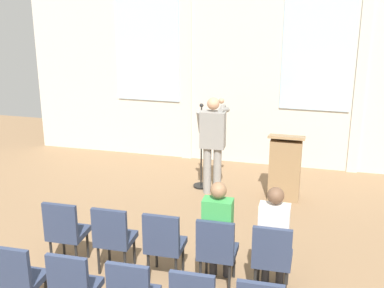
{
  "coord_description": "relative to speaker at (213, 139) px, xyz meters",
  "views": [
    {
      "loc": [
        1.75,
        -3.45,
        3.77
      ],
      "look_at": [
        0.01,
        3.55,
        1.35
      ],
      "focal_mm": 49.32,
      "sensor_mm": 36.0,
      "label": 1
    }
  ],
  "objects": [
    {
      "name": "mic_stand",
      "position": [
        -0.25,
        0.21,
        -0.67
      ],
      "size": [
        0.28,
        0.28,
        1.55
      ],
      "color": "black",
      "rests_on": "ground"
    },
    {
      "name": "chair_r0_c1",
      "position": [
        -0.7,
        -2.81,
        -0.47
      ],
      "size": [
        0.46,
        0.44,
        0.94
      ],
      "color": "black",
      "rests_on": "ground"
    },
    {
      "name": "chair_r0_c4",
      "position": [
        1.31,
        -2.81,
        -0.47
      ],
      "size": [
        0.46,
        0.44,
        0.94
      ],
      "color": "black",
      "rests_on": "ground"
    },
    {
      "name": "chair_r0_c3",
      "position": [
        0.64,
        -2.81,
        -0.47
      ],
      "size": [
        0.46,
        0.44,
        0.94
      ],
      "color": "black",
      "rests_on": "ground"
    },
    {
      "name": "chair_r0_c2",
      "position": [
        -0.03,
        -2.81,
        -0.47
      ],
      "size": [
        0.46,
        0.44,
        0.94
      ],
      "color": "black",
      "rests_on": "ground"
    },
    {
      "name": "speaker",
      "position": [
        0.0,
        0.0,
        0.0
      ],
      "size": [
        0.52,
        0.69,
        1.72
      ],
      "color": "gray",
      "rests_on": "ground"
    },
    {
      "name": "audience_r0_c3",
      "position": [
        0.64,
        -2.73,
        -0.24
      ],
      "size": [
        0.36,
        0.39,
        1.38
      ],
      "color": "#2D2D33",
      "rests_on": "ground"
    },
    {
      "name": "rear_partition",
      "position": [
        -0.0,
        1.69,
        1.11
      ],
      "size": [
        8.28,
        0.14,
        4.17
      ],
      "color": "beige",
      "rests_on": "ground"
    },
    {
      "name": "chair_r0_c0",
      "position": [
        -1.37,
        -2.81,
        -0.47
      ],
      "size": [
        0.46,
        0.44,
        0.94
      ],
      "color": "black",
      "rests_on": "ground"
    },
    {
      "name": "audience_r0_c4",
      "position": [
        1.31,
        -2.73,
        -0.24
      ],
      "size": [
        0.36,
        0.39,
        1.38
      ],
      "color": "#2D2D33",
      "rests_on": "ground"
    },
    {
      "name": "lectern",
      "position": [
        1.24,
        0.09,
        -0.45
      ],
      "size": [
        0.6,
        0.48,
        1.16
      ],
      "color": "#93724C",
      "rests_on": "ground"
    },
    {
      "name": "chair_r1_c1",
      "position": [
        -0.7,
        -3.95,
        -0.47
      ],
      "size": [
        0.46,
        0.44,
        0.94
      ],
      "color": "black",
      "rests_on": "ground"
    },
    {
      "name": "chair_r1_c0",
      "position": [
        -1.37,
        -3.95,
        -0.47
      ],
      "size": [
        0.46,
        0.44,
        0.94
      ],
      "color": "black",
      "rests_on": "ground"
    }
  ]
}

